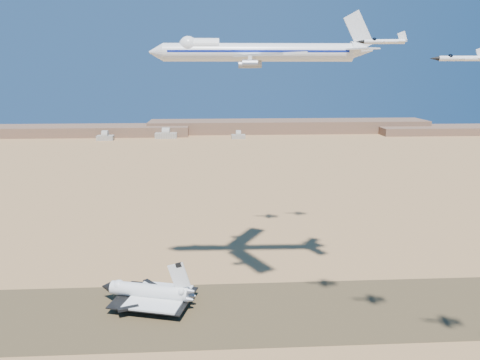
{
  "coord_description": "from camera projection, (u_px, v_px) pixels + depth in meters",
  "views": [
    {
      "loc": [
        4.19,
        -166.14,
        92.54
      ],
      "look_at": [
        14.54,
        8.0,
        51.39
      ],
      "focal_mm": 35.0,
      "sensor_mm": 36.0,
      "label": 1
    }
  ],
  "objects": [
    {
      "name": "chase_jet_b",
      "position": [
        460.0,
        58.0,
        122.51
      ],
      "size": [
        14.65,
        7.96,
        3.65
      ],
      "rotation": [
        0.0,
        0.0,
        -0.09
      ],
      "color": "white"
    },
    {
      "name": "runway",
      "position": [
        204.0,
        313.0,
        182.41
      ],
      "size": [
        600.0,
        50.0,
        0.06
      ],
      "primitive_type": "cube",
      "color": "brown",
      "rests_on": "ground"
    },
    {
      "name": "carrier_747",
      "position": [
        252.0,
        52.0,
        176.25
      ],
      "size": [
        84.86,
        65.88,
        21.17
      ],
      "rotation": [
        0.0,
        0.0,
        -0.02
      ],
      "color": "white"
    },
    {
      "name": "ridgeline",
      "position": [
        253.0,
        128.0,
        696.75
      ],
      "size": [
        960.0,
        90.0,
        18.0
      ],
      "color": "brown",
      "rests_on": "ground"
    },
    {
      "name": "chase_jet_e",
      "position": [
        285.0,
        53.0,
        229.04
      ],
      "size": [
        15.65,
        8.74,
        3.92
      ],
      "rotation": [
        0.0,
        0.0,
        -0.16
      ],
      "color": "white"
    },
    {
      "name": "crew_b",
      "position": [
        172.0,
        312.0,
        181.62
      ],
      "size": [
        0.8,
        0.94,
        1.68
      ],
      "primitive_type": "imported",
      "rotation": [
        0.0,
        0.0,
        2.07
      ],
      "color": "#DB3E0C",
      "rests_on": "runway"
    },
    {
      "name": "chase_jet_a",
      "position": [
        383.0,
        41.0,
        133.73
      ],
      "size": [
        14.37,
        7.99,
        3.59
      ],
      "rotation": [
        0.0,
        0.0,
        -0.15
      ],
      "color": "white"
    },
    {
      "name": "hangars",
      "position": [
        163.0,
        135.0,
        642.45
      ],
      "size": [
        200.5,
        29.5,
        30.0
      ],
      "color": "#A19D8F",
      "rests_on": "ground"
    },
    {
      "name": "crew_a",
      "position": [
        166.0,
        312.0,
        181.76
      ],
      "size": [
        0.48,
        0.63,
        1.57
      ],
      "primitive_type": "imported",
      "rotation": [
        0.0,
        0.0,
        1.37
      ],
      "color": "#DB3E0C",
      "rests_on": "runway"
    },
    {
      "name": "chase_jet_f",
      "position": [
        324.0,
        52.0,
        234.23
      ],
      "size": [
        14.0,
        7.74,
        3.5
      ],
      "rotation": [
        0.0,
        0.0,
        -0.13
      ],
      "color": "white"
    },
    {
      "name": "shuttle",
      "position": [
        149.0,
        292.0,
        188.06
      ],
      "size": [
        39.9,
        30.89,
        19.53
      ],
      "rotation": [
        0.0,
        0.0,
        -0.26
      ],
      "color": "silver",
      "rests_on": "runway"
    },
    {
      "name": "ground",
      "position": [
        204.0,
        313.0,
        182.42
      ],
      "size": [
        1200.0,
        1200.0,
        0.0
      ],
      "primitive_type": "plane",
      "color": "#AD7A4D",
      "rests_on": "ground"
    },
    {
      "name": "crew_c",
      "position": [
        168.0,
        309.0,
        183.5
      ],
      "size": [
        1.19,
        0.98,
        1.81
      ],
      "primitive_type": "imported",
      "rotation": [
        0.0,
        0.0,
        2.65
      ],
      "color": "#DB3E0C",
      "rests_on": "runway"
    }
  ]
}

